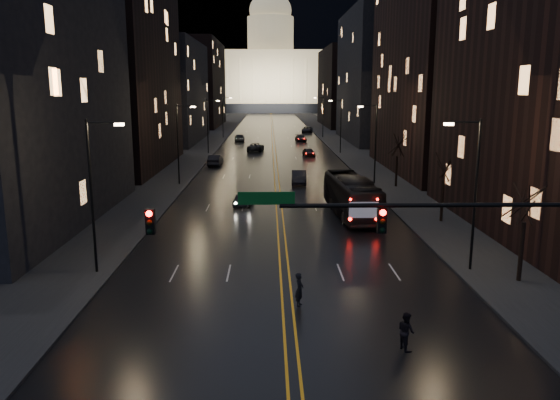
{
  "coord_description": "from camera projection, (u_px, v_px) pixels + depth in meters",
  "views": [
    {
      "loc": [
        -0.89,
        -20.6,
        10.64
      ],
      "look_at": [
        -0.23,
        12.38,
        3.9
      ],
      "focal_mm": 35.0,
      "sensor_mm": 36.0,
      "label": 1
    }
  ],
  "objects": [
    {
      "name": "traffic_signal",
      "position": [
        442.0,
        232.0,
        21.42
      ],
      "size": [
        17.29,
        0.45,
        7.0
      ],
      "color": "black",
      "rests_on": "ground"
    },
    {
      "name": "building_right_dist",
      "position": [
        344.0,
        87.0,
        157.68
      ],
      "size": [
        12.0,
        40.0,
        22.0
      ],
      "primitive_type": "cube",
      "color": "black",
      "rests_on": "ground"
    },
    {
      "name": "capitol",
      "position": [
        271.0,
        75.0,
        263.79
      ],
      "size": [
        90.0,
        50.0,
        58.5
      ],
      "color": "black",
      "rests_on": "ground"
    },
    {
      "name": "sidewalk_right",
      "position": [
        323.0,
        128.0,
        149.93
      ],
      "size": [
        8.0,
        320.0,
        0.16
      ],
      "primitive_type": "cube",
      "color": "black",
      "rests_on": "ground"
    },
    {
      "name": "streetlamp_left_near",
      "position": [
        94.0,
        189.0,
        30.9
      ],
      "size": [
        2.13,
        0.25,
        9.0
      ],
      "color": "black",
      "rests_on": "ground"
    },
    {
      "name": "bus",
      "position": [
        352.0,
        196.0,
        46.44
      ],
      "size": [
        3.59,
        12.14,
        3.34
      ],
      "primitive_type": "imported",
      "rotation": [
        0.0,
        0.0,
        0.07
      ],
      "color": "black",
      "rests_on": "ground"
    },
    {
      "name": "pedestrian_a",
      "position": [
        299.0,
        290.0,
        27.07
      ],
      "size": [
        0.56,
        0.71,
        1.72
      ],
      "primitive_type": "imported",
      "rotation": [
        0.0,
        0.0,
        1.3
      ],
      "color": "black",
      "rests_on": "ground"
    },
    {
      "name": "receding_car_c",
      "position": [
        301.0,
        138.0,
        111.85
      ],
      "size": [
        2.38,
        4.91,
        1.38
      ],
      "primitive_type": "imported",
      "rotation": [
        0.0,
        0.0,
        0.1
      ],
      "color": "black",
      "rests_on": "ground"
    },
    {
      "name": "receding_car_a",
      "position": [
        299.0,
        177.0,
        62.07
      ],
      "size": [
        1.86,
        4.77,
        1.55
      ],
      "primitive_type": "imported",
      "rotation": [
        0.0,
        0.0,
        -0.05
      ],
      "color": "black",
      "rests_on": "ground"
    },
    {
      "name": "oncoming_car_b",
      "position": [
        215.0,
        160.0,
        76.77
      ],
      "size": [
        1.85,
        4.8,
        1.56
      ],
      "primitive_type": "imported",
      "rotation": [
        0.0,
        0.0,
        3.1
      ],
      "color": "black",
      "rests_on": "ground"
    },
    {
      "name": "tree_right_mid",
      "position": [
        444.0,
        167.0,
        43.23
      ],
      "size": [
        2.4,
        2.4,
        6.65
      ],
      "color": "black",
      "rests_on": "ground"
    },
    {
      "name": "mountain_ridge",
      "position": [
        327.0,
        10.0,
        382.34
      ],
      "size": [
        520.0,
        60.0,
        130.0
      ],
      "primitive_type": "cube",
      "color": "black",
      "rests_on": "ground"
    },
    {
      "name": "streetlamp_right_dist",
      "position": [
        322.0,
        115.0,
        119.48
      ],
      "size": [
        2.13,
        0.25,
        9.0
      ],
      "color": "black",
      "rests_on": "ground"
    },
    {
      "name": "streetlamp_right_far",
      "position": [
        340.0,
        123.0,
        90.09
      ],
      "size": [
        2.13,
        0.25,
        9.0
      ],
      "color": "black",
      "rests_on": "ground"
    },
    {
      "name": "streetlamp_left_dist",
      "position": [
        224.0,
        115.0,
        119.06
      ],
      "size": [
        2.13,
        0.25,
        9.0
      ],
      "color": "black",
      "rests_on": "ground"
    },
    {
      "name": "center_line",
      "position": [
        272.0,
        128.0,
        149.67
      ],
      "size": [
        0.62,
        320.0,
        0.01
      ],
      "primitive_type": "cube",
      "color": "orange",
      "rests_on": "road"
    },
    {
      "name": "streetlamp_right_near",
      "position": [
        473.0,
        187.0,
        31.32
      ],
      "size": [
        2.13,
        0.25,
        9.0
      ],
      "color": "black",
      "rests_on": "ground"
    },
    {
      "name": "pedestrian_b",
      "position": [
        406.0,
        331.0,
        22.53
      ],
      "size": [
        0.68,
        0.9,
        1.64
      ],
      "primitive_type": "imported",
      "rotation": [
        0.0,
        0.0,
        1.91
      ],
      "color": "black",
      "rests_on": "ground"
    },
    {
      "name": "oncoming_car_d",
      "position": [
        239.0,
        138.0,
        112.36
      ],
      "size": [
        2.42,
        5.19,
        1.47
      ],
      "primitive_type": "imported",
      "rotation": [
        0.0,
        0.0,
        3.21
      ],
      "color": "black",
      "rests_on": "ground"
    },
    {
      "name": "oncoming_car_c",
      "position": [
        256.0,
        147.0,
        94.49
      ],
      "size": [
        3.06,
        5.54,
        1.47
      ],
      "primitive_type": "imported",
      "rotation": [
        0.0,
        0.0,
        3.02
      ],
      "color": "black",
      "rests_on": "ground"
    },
    {
      "name": "tree_right_near",
      "position": [
        526.0,
        204.0,
        29.52
      ],
      "size": [
        2.4,
        2.4,
        6.65
      ],
      "color": "black",
      "rests_on": "ground"
    },
    {
      "name": "streetlamp_left_far",
      "position": [
        209.0,
        123.0,
        89.67
      ],
      "size": [
        2.13,
        0.25,
        9.0
      ],
      "color": "black",
      "rests_on": "ground"
    },
    {
      "name": "building_left_near",
      "position": [
        3.0,
        84.0,
        41.27
      ],
      "size": [
        12.0,
        28.0,
        22.0
      ],
      "primitive_type": "cube",
      "color": "black",
      "rests_on": "ground"
    },
    {
      "name": "streetlamp_right_mid",
      "position": [
        374.0,
        140.0,
        60.71
      ],
      "size": [
        2.13,
        0.25,
        9.0
      ],
      "color": "black",
      "rests_on": "ground"
    },
    {
      "name": "building_right_tall",
      "position": [
        444.0,
        20.0,
        67.92
      ],
      "size": [
        12.0,
        30.0,
        38.0
      ],
      "primitive_type": "cube",
      "color": "black",
      "rests_on": "ground"
    },
    {
      "name": "oncoming_car_a",
      "position": [
        243.0,
        199.0,
        50.42
      ],
      "size": [
        2.05,
        4.09,
        1.34
      ],
      "primitive_type": "imported",
      "rotation": [
        0.0,
        0.0,
        3.02
      ],
      "color": "black",
      "rests_on": "ground"
    },
    {
      "name": "tree_right_far",
      "position": [
        397.0,
        146.0,
        58.9
      ],
      "size": [
        2.4,
        2.4,
        6.65
      ],
      "color": "black",
      "rests_on": "ground"
    },
    {
      "name": "ground",
      "position": [
        292.0,
        354.0,
        22.33
      ],
      "size": [
        900.0,
        900.0,
        0.0
      ],
      "primitive_type": "plane",
      "color": "black",
      "rests_on": "ground"
    },
    {
      "name": "receding_car_b",
      "position": [
        309.0,
        152.0,
        87.08
      ],
      "size": [
        2.05,
        4.16,
        1.36
      ],
      "primitive_type": "imported",
      "rotation": [
        0.0,
        0.0,
        0.11
      ],
      "color": "black",
      "rests_on": "ground"
    },
    {
      "name": "sidewalk_left",
      "position": [
        221.0,
        128.0,
        149.38
      ],
      "size": [
        8.0,
        320.0,
        0.16
      ],
      "primitive_type": "cube",
      "color": "black",
      "rests_on": "ground"
    },
    {
      "name": "building_left_dist",
      "position": [
        199.0,
        84.0,
        156.65
      ],
      "size": [
        12.0,
        40.0,
        24.0
      ],
      "primitive_type": "cube",
      "color": "black",
      "rests_on": "ground"
    },
    {
      "name": "receding_car_d",
      "position": [
        307.0,
        130.0,
        134.3
      ],
      "size": [
        3.11,
        5.68,
        1.51
      ],
      "primitive_type": "imported",
      "rotation": [
        0.0,
        0.0,
        -0.11
      ],
      "color": "black",
      "rests_on": "ground"
    },
    {
      "name": "building_right_mid",
      "position": [
        377.0,
        77.0,
        110.26
      ],
      "size": [
        12.0,
        34.0,
        26.0
      ],
      "primitive_type": "cube",
      "color": "black",
      "rests_on": "ground"
    },
    {
      "name": "streetlamp_left_mid",
      "position": [
        179.0,
        140.0,
        60.28
      ],
      "size": [
        2.13,
        0.25,
        9.0
      ],
      "color": "black",
      "rests_on": "ground"
    },
    {
      "name": "road",
      "position": [
        272.0,
        128.0,
        149.67
      ],
      "size": [
        20.0,
        320.0,
        0.02
      ],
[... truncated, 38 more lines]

